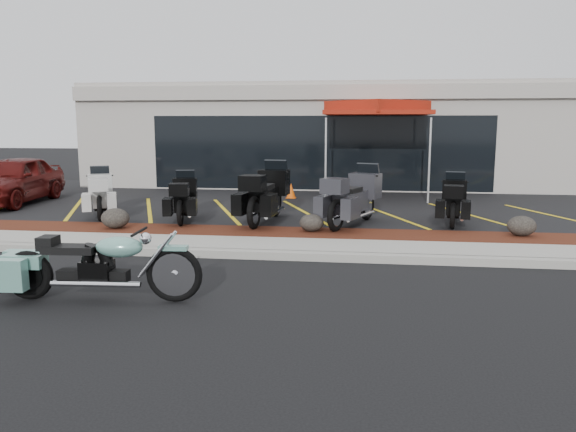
# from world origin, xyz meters

# --- Properties ---
(ground) EXTENTS (90.00, 90.00, 0.00)m
(ground) POSITION_xyz_m (0.00, 0.00, 0.00)
(ground) COLOR black
(ground) RESTS_ON ground
(curb) EXTENTS (24.00, 0.25, 0.15)m
(curb) POSITION_xyz_m (0.00, 0.90, 0.07)
(curb) COLOR gray
(curb) RESTS_ON ground
(sidewalk) EXTENTS (24.00, 1.20, 0.15)m
(sidewalk) POSITION_xyz_m (0.00, 1.60, 0.07)
(sidewalk) COLOR gray
(sidewalk) RESTS_ON ground
(mulch_bed) EXTENTS (24.00, 1.20, 0.16)m
(mulch_bed) POSITION_xyz_m (0.00, 2.80, 0.08)
(mulch_bed) COLOR #34100C
(mulch_bed) RESTS_ON ground
(upper_lot) EXTENTS (26.00, 9.60, 0.15)m
(upper_lot) POSITION_xyz_m (0.00, 8.20, 0.07)
(upper_lot) COLOR black
(upper_lot) RESTS_ON ground
(dealership_building) EXTENTS (18.00, 8.16, 4.00)m
(dealership_building) POSITION_xyz_m (0.00, 14.47, 2.01)
(dealership_building) COLOR #A59E95
(dealership_building) RESTS_ON ground
(boulder_left) EXTENTS (0.65, 0.54, 0.46)m
(boulder_left) POSITION_xyz_m (-4.08, 2.71, 0.39)
(boulder_left) COLOR black
(boulder_left) RESTS_ON mulch_bed
(boulder_mid) EXTENTS (0.54, 0.45, 0.39)m
(boulder_mid) POSITION_xyz_m (0.41, 2.91, 0.35)
(boulder_mid) COLOR black
(boulder_mid) RESTS_ON mulch_bed
(boulder_right) EXTENTS (0.61, 0.51, 0.43)m
(boulder_right) POSITION_xyz_m (4.91, 2.98, 0.37)
(boulder_right) COLOR black
(boulder_right) RESTS_ON mulch_bed
(hero_cruiser) EXTENTS (3.09, 0.95, 1.07)m
(hero_cruiser) POSITION_xyz_m (-1.13, -1.88, 0.54)
(hero_cruiser) COLOR #6AA698
(hero_cruiser) RESTS_ON ground
(touring_white) EXTENTS (1.64, 2.31, 1.26)m
(touring_white) POSITION_xyz_m (-5.52, 5.01, 0.78)
(touring_white) COLOR silver
(touring_white) RESTS_ON upper_lot
(touring_black_front) EXTENTS (1.21, 2.19, 1.20)m
(touring_black_front) POSITION_xyz_m (-3.02, 4.66, 0.75)
(touring_black_front) COLOR black
(touring_black_front) RESTS_ON upper_lot
(touring_black_mid) EXTENTS (1.27, 2.63, 1.47)m
(touring_black_mid) POSITION_xyz_m (-0.69, 4.87, 0.89)
(touring_black_mid) COLOR black
(touring_black_mid) RESTS_ON upper_lot
(touring_grey) EXTENTS (1.82, 2.62, 1.42)m
(touring_grey) POSITION_xyz_m (1.65, 4.63, 0.86)
(touring_grey) COLOR #313137
(touring_grey) RESTS_ON upper_lot
(touring_black_rear) EXTENTS (1.13, 2.17, 1.20)m
(touring_black_rear) POSITION_xyz_m (3.83, 5.10, 0.75)
(touring_black_rear) COLOR black
(touring_black_rear) RESTS_ON upper_lot
(parked_car) EXTENTS (2.09, 4.35, 1.43)m
(parked_car) POSITION_xyz_m (-8.87, 6.20, 0.87)
(parked_car) COLOR #4B0C0A
(parked_car) RESTS_ON upper_lot
(traffic_cone) EXTENTS (0.39, 0.39, 0.48)m
(traffic_cone) POSITION_xyz_m (-0.74, 8.49, 0.39)
(traffic_cone) COLOR #DF4F07
(traffic_cone) RESTS_ON upper_lot
(popup_canopy) EXTENTS (4.28, 4.28, 3.10)m
(popup_canopy) POSITION_xyz_m (1.96, 9.45, 2.97)
(popup_canopy) COLOR silver
(popup_canopy) RESTS_ON upper_lot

